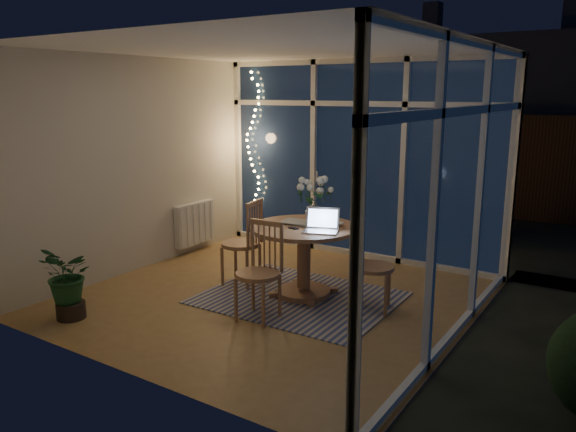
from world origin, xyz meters
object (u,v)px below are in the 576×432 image
object	(u,v)px
dining_table	(304,261)
chair_right	(373,265)
chair_left	(241,242)
chair_front	(258,272)
potted_plant	(68,281)
laptop	(321,220)
flower_vase	(315,212)

from	to	relation	value
dining_table	chair_right	xyz separation A→B (m)	(0.80, 0.02, 0.09)
chair_left	chair_right	size ratio (longest dim) A/B	1.05
chair_left	chair_right	bearing A→B (deg)	82.96
dining_table	chair_front	distance (m)	0.81
dining_table	chair_left	xyz separation A→B (m)	(-0.80, -0.07, 0.11)
dining_table	chair_front	xyz separation A→B (m)	(-0.03, -0.80, 0.10)
chair_right	potted_plant	distance (m)	3.00
dining_table	potted_plant	xyz separation A→B (m)	(-1.59, -1.78, -0.01)
laptop	potted_plant	xyz separation A→B (m)	(-1.87, -1.65, -0.53)
chair_front	laptop	world-z (taller)	laptop
laptop	chair_front	bearing A→B (deg)	-134.53
potted_plant	dining_table	bearing A→B (deg)	48.26
chair_right	potted_plant	bearing A→B (deg)	109.45
potted_plant	flower_vase	bearing A→B (deg)	52.75
chair_left	flower_vase	xyz separation A→B (m)	(0.78, 0.34, 0.38)
chair_right	chair_front	bearing A→B (deg)	117.25
potted_plant	laptop	bearing A→B (deg)	41.46
chair_right	chair_front	distance (m)	1.17
dining_table	chair_left	distance (m)	0.81
chair_front	flower_vase	xyz separation A→B (m)	(0.00, 1.08, 0.40)
chair_front	potted_plant	xyz separation A→B (m)	(-1.56, -0.98, -0.11)
chair_left	flower_vase	size ratio (longest dim) A/B	4.81
laptop	potted_plant	distance (m)	2.55
dining_table	potted_plant	size ratio (longest dim) A/B	1.51
chair_left	chair_front	size ratio (longest dim) A/B	1.04
chair_left	laptop	world-z (taller)	laptop
laptop	potted_plant	world-z (taller)	laptop
potted_plant	chair_right	bearing A→B (deg)	36.95
dining_table	laptop	bearing A→B (deg)	-25.19
chair_front	chair_right	bearing A→B (deg)	40.62
dining_table	chair_left	size ratio (longest dim) A/B	1.14
chair_front	chair_left	bearing A→B (deg)	132.42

